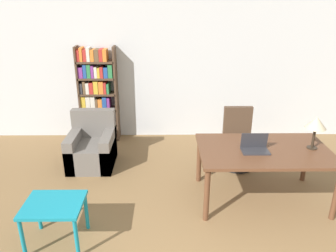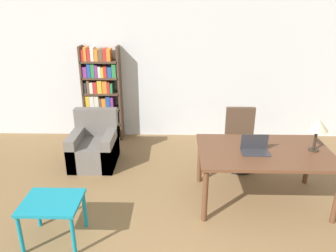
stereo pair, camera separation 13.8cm
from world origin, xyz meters
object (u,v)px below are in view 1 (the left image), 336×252
Objects in this scene: laptop at (255,147)px; side_table_blue at (54,209)px; armchair at (92,148)px; desk at (264,154)px; bookshelf at (97,96)px; table_lamp at (316,124)px; office_chair at (238,140)px.

laptop is 2.54m from side_table_blue.
laptop reaches higher than armchair.
desk is at bearing 20.34° from laptop.
armchair reaches higher than side_table_blue.
table_lamp is at bearing -32.94° from bookshelf.
bookshelf is at bearing 147.06° from table_lamp.
table_lamp reaches higher than desk.
bookshelf reaches higher than desk.
desk is 2.73m from armchair.
table_lamp is 3.34m from side_table_blue.
desk reaches higher than side_table_blue.
laptop is at bearing -159.66° from desk.
armchair is (-2.51, 1.02, -0.39)m from desk.
side_table_blue is (-2.38, -0.80, -0.36)m from laptop.
armchair is at bearing 89.41° from side_table_blue.
table_lamp is 0.51× the size of armchair.
laptop is (-0.14, -0.05, 0.13)m from desk.
laptop is 3.25m from bookshelf.
office_chair reaches higher than side_table_blue.
armchair is at bearing 155.48° from laptop.
laptop reaches higher than side_table_blue.
armchair reaches higher than desk.
side_table_blue is 1.88m from armchair.
side_table_blue is 0.73× the size of armchair.
laptop is 1.08m from office_chair.
table_lamp reaches higher than office_chair.
office_chair reaches higher than desk.
table_lamp reaches higher than laptop.
bookshelf is at bearing 94.11° from armchair.
laptop is 0.83m from table_lamp.
side_table_blue is (-2.41, -1.82, -0.01)m from office_chair.
table_lamp is at bearing 1.45° from desk.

